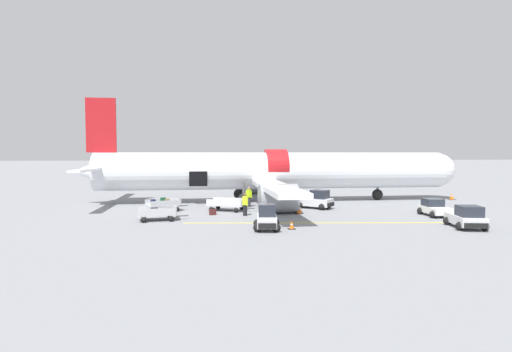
{
  "coord_description": "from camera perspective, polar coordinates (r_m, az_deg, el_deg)",
  "views": [
    {
      "loc": [
        -5.11,
        -33.55,
        4.88
      ],
      "look_at": [
        -0.39,
        2.66,
        2.81
      ],
      "focal_mm": 28.0,
      "sensor_mm": 36.0,
      "label": 1
    }
  ],
  "objects": [
    {
      "name": "ground_plane",
      "position": [
        34.29,
        1.22,
        -4.94
      ],
      "size": [
        500.0,
        500.0,
        0.0
      ],
      "primitive_type": "plane",
      "color": "gray"
    },
    {
      "name": "apron_marking_line",
      "position": [
        28.62,
        9.57,
        -6.61
      ],
      "size": [
        19.57,
        2.57,
        0.01
      ],
      "color": "yellow",
      "rests_on": "ground_plane"
    },
    {
      "name": "airplane",
      "position": [
        40.4,
        2.18,
        0.59
      ],
      "size": [
        39.06,
        30.13,
        10.16
      ],
      "color": "white",
      "rests_on": "ground_plane"
    },
    {
      "name": "baggage_tug_lead",
      "position": [
        25.53,
        1.55,
        -6.2
      ],
      "size": [
        1.92,
        2.51,
        1.7
      ],
      "color": "silver",
      "rests_on": "ground_plane"
    },
    {
      "name": "baggage_tug_mid",
      "position": [
        29.54,
        27.86,
        -5.35
      ],
      "size": [
        2.44,
        3.29,
        1.52
      ],
      "color": "silver",
      "rests_on": "ground_plane"
    },
    {
      "name": "baggage_tug_rear",
      "position": [
        34.29,
        24.19,
        -4.25
      ],
      "size": [
        2.11,
        2.93,
        1.31
      ],
      "color": "silver",
      "rests_on": "ground_plane"
    },
    {
      "name": "baggage_tug_spare",
      "position": [
        35.84,
        8.53,
        -3.47
      ],
      "size": [
        3.31,
        3.13,
        1.66
      ],
      "color": "silver",
      "rests_on": "ground_plane"
    },
    {
      "name": "baggage_cart_loading",
      "position": [
        34.11,
        -4.01,
        -4.14
      ],
      "size": [
        4.05,
        2.76,
        1.03
      ],
      "color": "silver",
      "rests_on": "ground_plane"
    },
    {
      "name": "baggage_cart_queued",
      "position": [
        34.71,
        -13.09,
        -4.03
      ],
      "size": [
        3.6,
        2.67,
        1.14
      ],
      "color": "#B7BABF",
      "rests_on": "ground_plane"
    },
    {
      "name": "baggage_cart_empty",
      "position": [
        30.12,
        -13.7,
        -5.27
      ],
      "size": [
        3.69,
        2.28,
        0.96
      ],
      "color": "#B7BABF",
      "rests_on": "ground_plane"
    },
    {
      "name": "ground_crew_loader_a",
      "position": [
        31.32,
        -1.58,
        -4.0
      ],
      "size": [
        0.56,
        0.56,
        1.77
      ],
      "color": "black",
      "rests_on": "ground_plane"
    },
    {
      "name": "ground_crew_loader_b",
      "position": [
        35.21,
        2.48,
        -3.36
      ],
      "size": [
        0.55,
        0.46,
        1.58
      ],
      "color": "#1E2338",
      "rests_on": "ground_plane"
    },
    {
      "name": "ground_crew_driver",
      "position": [
        36.45,
        -1.03,
        -2.93
      ],
      "size": [
        0.61,
        0.56,
        1.82
      ],
      "color": "#2D2D33",
      "rests_on": "ground_plane"
    },
    {
      "name": "ground_crew_supervisor",
      "position": [
        35.04,
        0.71,
        -3.37
      ],
      "size": [
        0.44,
        0.56,
        1.6
      ],
      "color": "black",
      "rests_on": "ground_plane"
    },
    {
      "name": "suitcase_on_tarmac_upright",
      "position": [
        31.89,
        -6.2,
        -5.14
      ],
      "size": [
        0.58,
        0.39,
        0.59
      ],
      "color": "#4C1E1E",
      "rests_on": "ground_plane"
    },
    {
      "name": "safety_cone_nose",
      "position": [
        47.03,
        26.18,
        -2.64
      ],
      "size": [
        0.63,
        0.63,
        0.7
      ],
      "color": "black",
      "rests_on": "ground_plane"
    },
    {
      "name": "safety_cone_engine_left",
      "position": [
        26.02,
        5.12,
        -6.99
      ],
      "size": [
        0.47,
        0.47,
        0.56
      ],
      "color": "black",
      "rests_on": "ground_plane"
    },
    {
      "name": "safety_cone_wingtip",
      "position": [
        32.66,
        6.16,
        -4.71
      ],
      "size": [
        0.64,
        0.64,
        0.79
      ],
      "color": "black",
      "rests_on": "ground_plane"
    }
  ]
}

